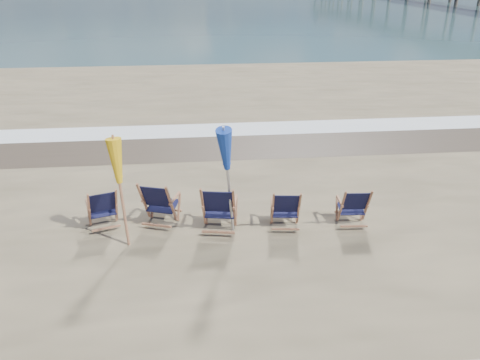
{
  "coord_description": "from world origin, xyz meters",
  "views": [
    {
      "loc": [
        -0.89,
        -6.66,
        4.95
      ],
      "look_at": [
        0.0,
        2.2,
        0.9
      ],
      "focal_mm": 35.0,
      "sensor_mm": 36.0,
      "label": 1
    }
  ],
  "objects": [
    {
      "name": "beach_chair_2",
      "position": [
        -0.18,
        1.53,
        0.56
      ],
      "size": [
        0.84,
        0.91,
        1.11
      ],
      "primitive_type": null,
      "rotation": [
        0.0,
        0.0,
        2.97
      ],
      "color": "black",
      "rests_on": "ground"
    },
    {
      "name": "beach_chair_4",
      "position": [
        2.56,
        1.53,
        0.47
      ],
      "size": [
        0.65,
        0.72,
        0.94
      ],
      "primitive_type": null,
      "rotation": [
        0.0,
        0.0,
        3.07
      ],
      "color": "black",
      "rests_on": "ground"
    },
    {
      "name": "umbrella_blue",
      "position": [
        -0.29,
        1.42,
        1.9
      ],
      "size": [
        0.3,
        0.3,
        2.44
      ],
      "color": "#A5A5AD",
      "rests_on": "ground"
    },
    {
      "name": "umbrella_yellow",
      "position": [
        -2.32,
        1.41,
        1.61
      ],
      "size": [
        0.3,
        0.3,
        2.13
      ],
      "color": "#996244",
      "rests_on": "ground"
    },
    {
      "name": "wet_sand_strip",
      "position": [
        0.0,
        6.8,
        0.0
      ],
      "size": [
        200.0,
        2.6,
        0.0
      ],
      "primitive_type": "cube",
      "color": "#42362A",
      "rests_on": "ground"
    },
    {
      "name": "beach_chair_0",
      "position": [
        -2.56,
        2.05,
        0.48
      ],
      "size": [
        0.8,
        0.85,
        0.97
      ],
      "primitive_type": null,
      "rotation": [
        0.0,
        0.0,
        3.45
      ],
      "color": "black",
      "rests_on": "ground"
    },
    {
      "name": "beach_chair_3",
      "position": [
        1.13,
        1.54,
        0.47
      ],
      "size": [
        0.68,
        0.75,
        0.95
      ],
      "primitive_type": null,
      "rotation": [
        0.0,
        0.0,
        3.02
      ],
      "color": "black",
      "rests_on": "ground"
    },
    {
      "name": "surf_foam",
      "position": [
        0.0,
        8.3,
        0.0
      ],
      "size": [
        200.0,
        1.4,
        0.01
      ],
      "primitive_type": "cube",
      "color": "silver",
      "rests_on": "ground"
    },
    {
      "name": "beach_chair_1",
      "position": [
        -1.44,
        1.88,
        0.54
      ],
      "size": [
        0.89,
        0.95,
        1.07
      ],
      "primitive_type": null,
      "rotation": [
        0.0,
        0.0,
        2.82
      ],
      "color": "black",
      "rests_on": "ground"
    }
  ]
}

